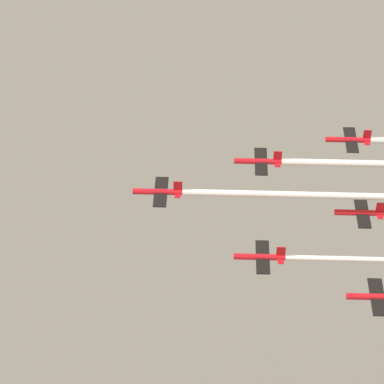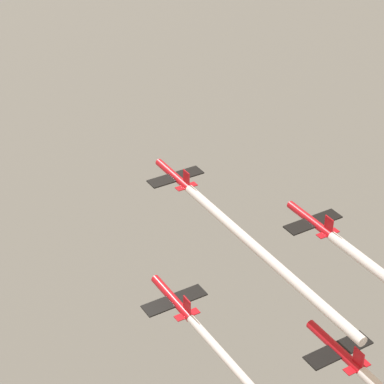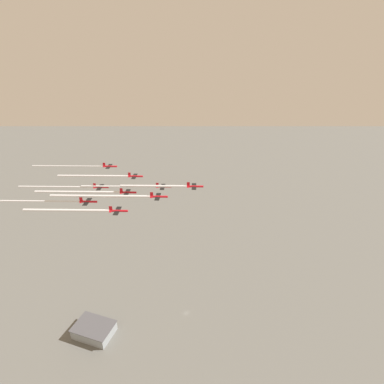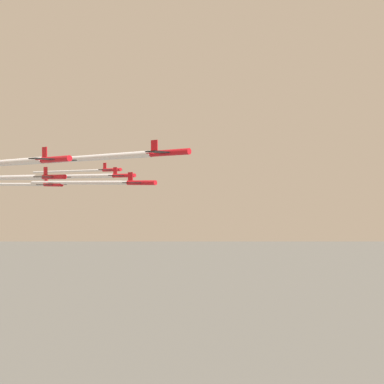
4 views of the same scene
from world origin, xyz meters
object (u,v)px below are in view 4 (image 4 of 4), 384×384
at_px(jet_0, 168,152).
at_px(jet_4, 53,177).
at_px(jet_1, 140,183).
at_px(jet_3, 123,175).
at_px(jet_6, 111,170).
at_px(jet_2, 54,159).
at_px(jet_7, 52,184).

xyz_separation_m(jet_0, jet_4, (-35.48, -11.18, -3.98)).
height_order(jet_1, jet_3, jet_3).
height_order(jet_1, jet_6, jet_6).
height_order(jet_1, jet_2, jet_2).
xyz_separation_m(jet_3, jet_7, (-14.45, -16.03, -2.61)).
relative_size(jet_2, jet_3, 1.00).
xyz_separation_m(jet_2, jet_7, (-42.06, 9.70, -4.94)).
bearing_deg(jet_7, jet_0, 78.91).
distance_m(jet_3, jet_6, 21.71).
xyz_separation_m(jet_4, jet_6, (-27.61, 25.72, 2.97)).
relative_size(jet_0, jet_2, 1.00).
distance_m(jet_0, jet_1, 22.24).
bearing_deg(jet_4, jet_7, -120.47).
height_order(jet_0, jet_3, jet_0).
bearing_deg(jet_3, jet_6, -120.47).
distance_m(jet_2, jet_7, 43.45).
bearing_deg(jet_2, jet_3, -150.46).
bearing_deg(jet_0, jet_1, -120.47).
relative_size(jet_0, jet_4, 1.00).
xyz_separation_m(jet_1, jet_6, (-42.06, 9.70, 4.35)).
bearing_deg(jet_6, jet_4, 29.54).
bearing_deg(jet_2, jet_6, -139.64).
xyz_separation_m(jet_2, jet_6, (-48.64, 30.57, -0.01)).
bearing_deg(jet_2, jet_1, -180.00).
bearing_deg(jet_4, jet_3, -180.00).
bearing_deg(jet_7, jet_4, 59.53).
height_order(jet_3, jet_7, jet_3).
distance_m(jet_0, jet_6, 64.75).
bearing_deg(jet_0, jet_7, -101.09).
height_order(jet_3, jet_4, jet_3).
bearing_deg(jet_3, jet_7, -59.53).
bearing_deg(jet_6, jet_3, 59.53).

